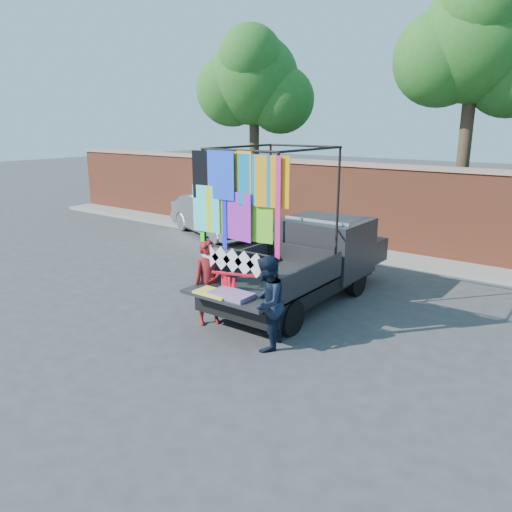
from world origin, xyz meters
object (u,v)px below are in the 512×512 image
Objects in this scene: pickup_truck at (313,259)px; man at (266,303)px; sedan at (215,215)px; woman at (209,282)px.

man is at bearing -74.88° from pickup_truck.
pickup_truck reaches higher than sedan.
pickup_truck reaches higher than woman.
man is at bearing -112.59° from sedan.
pickup_truck reaches higher than man.
woman is (-0.75, -2.58, -0.02)m from pickup_truck.
woman is (5.11, -5.92, 0.13)m from sedan.
pickup_truck is at bearing -99.35° from sedan.
woman is at bearing -106.25° from pickup_truck.
pickup_truck is 3.20× the size of woman.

